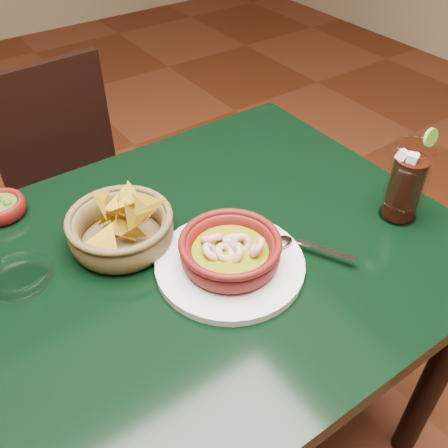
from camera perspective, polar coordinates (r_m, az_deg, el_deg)
dining_table at (r=1.00m, az=-7.30°, el=-9.31°), size 1.20×0.80×0.75m
dining_chair at (r=1.65m, az=-16.17°, el=3.64°), size 0.41×0.41×0.85m
shrimp_plate at (r=0.91m, az=0.74°, el=-3.49°), size 0.33×0.28×0.08m
chip_basket at (r=0.97m, az=-11.69°, el=-0.48°), size 0.24×0.24×0.15m
guacamole_ramekin at (r=1.13m, az=-24.14°, el=1.78°), size 0.12×0.12×0.04m
cola_drink at (r=1.06m, az=20.12°, el=4.45°), size 0.17×0.17×0.19m
glass_ashtray at (r=0.97m, az=-22.19°, el=-5.57°), size 0.12×0.12×0.03m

